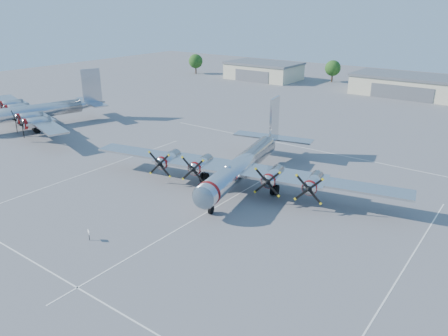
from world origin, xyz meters
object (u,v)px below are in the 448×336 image
Objects in this scene: hangar_center at (409,85)px; tree_far_west at (196,61)px; tree_west at (333,68)px; main_bomber_b29 at (244,183)px; hangar_west at (264,71)px; bomber_west at (39,126)px; info_placard at (89,233)px.

hangar_center is 4.31× the size of tree_far_west.
tree_far_west is 1.00× the size of tree_west.
tree_west reaches higher than main_bomber_b29.
tree_far_west is at bearing 121.70° from main_bomber_b29.
hangar_west reaches higher than bomber_west.
hangar_west is at bearing 9.01° from tree_far_west.
bomber_west is at bearing -94.32° from hangar_west.
tree_west reaches higher than hangar_center.
hangar_center reaches higher than info_placard.
hangar_west is 0.79× the size of hangar_center.
tree_west is 5.64× the size of info_placard.
tree_far_west reaches higher than info_placard.
info_placard is at bearing -93.38° from hangar_center.
main_bomber_b29 is 49.27m from bomber_west.
main_bomber_b29 is at bearing 102.28° from info_placard.
info_placard is at bearing -55.74° from tree_far_west.
info_placard is at bearing -10.45° from bomber_west.
hangar_center is 4.31× the size of tree_west.
hangar_center is 24.31× the size of info_placard.
hangar_center is (45.00, -0.00, -0.00)m from hangar_west.
hangar_center is at bearing -0.00° from hangar_west.
tree_west is 108.01m from info_placard.
bomber_west is at bearing -74.99° from tree_far_west.
tree_west is at bearing 88.96° from bomber_west.
tree_west is at bearing 21.89° from hangar_west.
main_bomber_b29 is (43.54, -76.02, -2.71)m from hangar_west.
hangar_west is at bearing 180.00° from hangar_center.
tree_west reaches higher than hangar_west.
tree_far_west is 99.54m from main_bomber_b29.
hangar_center is 98.39m from info_placard.
hangar_west is at bearing -158.11° from tree_west.
hangar_west is at bearing 107.93° from main_bomber_b29.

